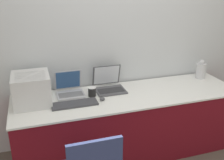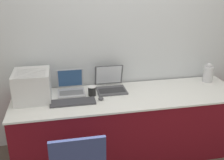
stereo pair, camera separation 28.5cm
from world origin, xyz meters
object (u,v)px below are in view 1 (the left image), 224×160
laptop_left (70,89)px  mouse (102,99)px  printer (31,88)px  metal_pitcher (201,70)px  external_keyboard (75,104)px  coffee_cup (92,92)px  laptop_right (109,85)px

laptop_left → mouse: (0.30, -0.29, -0.04)m
laptop_left → mouse: bearing=-43.7°
printer → metal_pitcher: size_ratio=1.60×
printer → external_keyboard: 0.47m
coffee_cup → metal_pitcher: (1.48, 0.13, 0.05)m
external_keyboard → coffee_cup: 0.28m
laptop_left → coffee_cup: (0.22, -0.14, -0.00)m
printer → coffee_cup: bearing=-1.5°
laptop_left → metal_pitcher: 1.70m
printer → laptop_right: bearing=7.0°
external_keyboard → metal_pitcher: metal_pitcher is taller
external_keyboard → mouse: bearing=1.8°
mouse → metal_pitcher: 1.44m
laptop_right → laptop_left: bearing=178.0°
laptop_right → mouse: laptop_right is taller
laptop_left → laptop_right: laptop_right is taller
laptop_right → printer: bearing=-173.0°
external_keyboard → coffee_cup: (0.22, 0.16, 0.04)m
coffee_cup → mouse: size_ratio=1.85×
printer → laptop_left: 0.44m
mouse → laptop_left: bearing=136.3°
mouse → laptop_right: bearing=59.5°
laptop_right → coffee_cup: size_ratio=3.14×
laptop_left → external_keyboard: bearing=-89.8°
laptop_left → coffee_cup: bearing=-31.8°
external_keyboard → metal_pitcher: size_ratio=1.93×
laptop_left → laptop_right: (0.46, -0.02, 0.00)m
printer → laptop_left: (0.40, 0.12, -0.11)m
laptop_left → printer: bearing=-163.2°
printer → laptop_right: 0.88m
laptop_left → coffee_cup: size_ratio=2.85×
metal_pitcher → laptop_right: bearing=-179.7°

